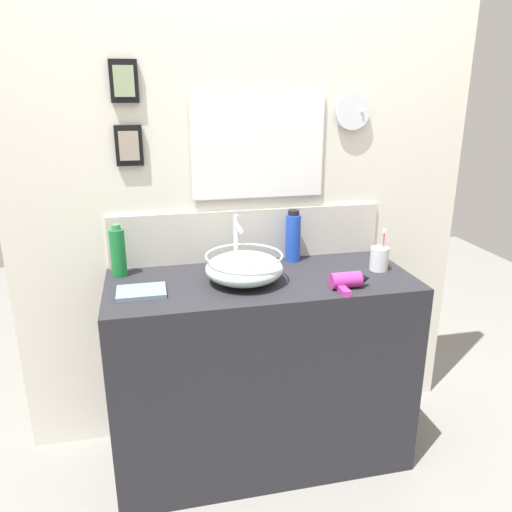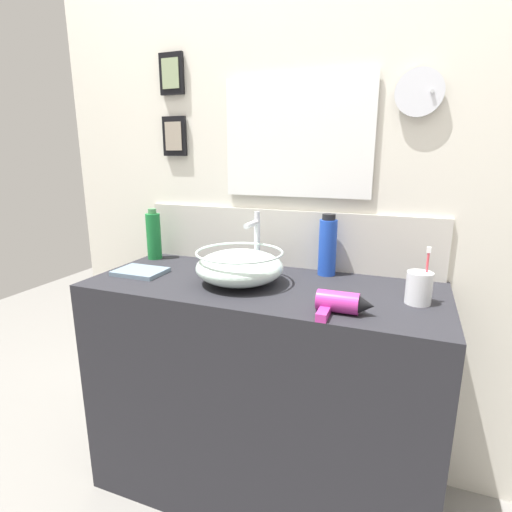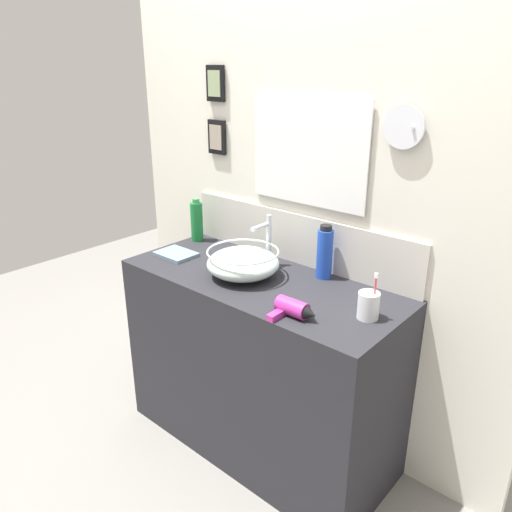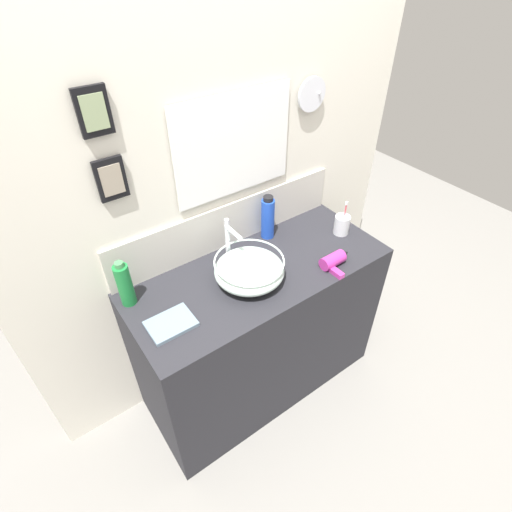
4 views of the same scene
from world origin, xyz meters
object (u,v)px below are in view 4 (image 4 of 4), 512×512
(hair_drier, at_px, (335,260))
(faucet, at_px, (229,239))
(toothbrush_cup, at_px, (342,225))
(glass_bowl_sink, at_px, (249,270))
(lotion_bottle, at_px, (268,218))
(shampoo_bottle, at_px, (125,284))
(hand_towel, at_px, (171,324))

(hair_drier, bearing_deg, faucet, 141.69)
(toothbrush_cup, bearing_deg, faucet, 166.78)
(glass_bowl_sink, relative_size, toothbrush_cup, 1.74)
(hair_drier, relative_size, toothbrush_cup, 0.91)
(hair_drier, distance_m, toothbrush_cup, 0.27)
(faucet, relative_size, hair_drier, 1.44)
(faucet, distance_m, toothbrush_cup, 0.61)
(lotion_bottle, bearing_deg, shampoo_bottle, -177.55)
(faucet, bearing_deg, hand_towel, -155.14)
(toothbrush_cup, xyz_separation_m, hand_towel, (-1.00, -0.05, -0.04))
(glass_bowl_sink, distance_m, faucet, 0.17)
(shampoo_bottle, xyz_separation_m, hand_towel, (0.09, -0.22, -0.10))
(faucet, height_order, toothbrush_cup, faucet)
(glass_bowl_sink, relative_size, shampoo_bottle, 1.41)
(hand_towel, bearing_deg, faucet, 24.86)
(glass_bowl_sink, bearing_deg, faucet, 90.00)
(faucet, relative_size, lotion_bottle, 1.01)
(faucet, xyz_separation_m, toothbrush_cup, (0.59, -0.14, -0.09))
(hair_drier, relative_size, lotion_bottle, 0.70)
(faucet, xyz_separation_m, shampoo_bottle, (-0.49, 0.03, -0.03))
(toothbrush_cup, bearing_deg, shampoo_bottle, 171.14)
(hair_drier, bearing_deg, glass_bowl_sink, 158.97)
(glass_bowl_sink, bearing_deg, toothbrush_cup, 1.70)
(toothbrush_cup, height_order, shampoo_bottle, shampoo_bottle)
(hair_drier, height_order, shampoo_bottle, shampoo_bottle)
(glass_bowl_sink, height_order, shampoo_bottle, shampoo_bottle)
(toothbrush_cup, height_order, lotion_bottle, lotion_bottle)
(shampoo_bottle, bearing_deg, lotion_bottle, 2.45)
(toothbrush_cup, bearing_deg, hand_towel, -177.21)
(faucet, height_order, shampoo_bottle, faucet)
(faucet, bearing_deg, hair_drier, -38.31)
(glass_bowl_sink, xyz_separation_m, toothbrush_cup, (0.59, 0.02, -0.01))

